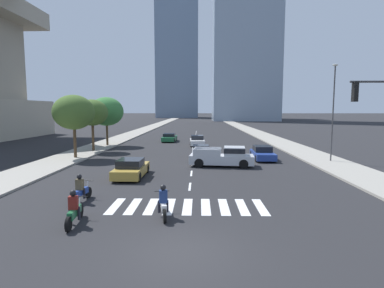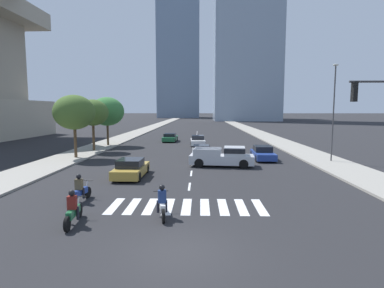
{
  "view_description": "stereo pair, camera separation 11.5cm",
  "coord_description": "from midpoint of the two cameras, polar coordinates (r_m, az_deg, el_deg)",
  "views": [
    {
      "loc": [
        0.55,
        -9.88,
        4.77
      ],
      "look_at": [
        0.0,
        14.94,
        2.0
      ],
      "focal_mm": 28.9,
      "sensor_mm": 36.0,
      "label": 1
    },
    {
      "loc": [
        0.66,
        -9.88,
        4.77
      ],
      "look_at": [
        0.0,
        14.94,
        2.0
      ],
      "focal_mm": 28.9,
      "sensor_mm": 36.0,
      "label": 2
    }
  ],
  "objects": [
    {
      "name": "ground_plane",
      "position": [
        10.99,
        -1.89,
        -19.37
      ],
      "size": [
        800.0,
        800.0,
        0.0
      ],
      "primitive_type": "plane",
      "color": "#232326"
    },
    {
      "name": "sidewalk_east",
      "position": [
        41.81,
        17.69,
        -0.38
      ],
      "size": [
        4.0,
        260.0,
        0.15
      ],
      "primitive_type": "cube",
      "color": "gray",
      "rests_on": "ground"
    },
    {
      "name": "sidewalk_west",
      "position": [
        42.16,
        -16.23,
        -0.28
      ],
      "size": [
        4.0,
        260.0,
        0.15
      ],
      "primitive_type": "cube",
      "color": "gray",
      "rests_on": "ground"
    },
    {
      "name": "crosswalk_near",
      "position": [
        15.58,
        -0.79,
        -11.45
      ],
      "size": [
        7.65,
        2.63,
        0.01
      ],
      "color": "silver",
      "rests_on": "ground"
    },
    {
      "name": "lane_divider_center",
      "position": [
        43.09,
        0.72,
        0.02
      ],
      "size": [
        0.14,
        50.0,
        0.01
      ],
      "color": "silver",
      "rests_on": "ground"
    },
    {
      "name": "motorcycle_lead",
      "position": [
        14.08,
        -5.32,
        -10.96
      ],
      "size": [
        0.76,
        2.17,
        1.49
      ],
      "rotation": [
        0.0,
        0.0,
        1.76
      ],
      "color": "black",
      "rests_on": "ground"
    },
    {
      "name": "motorcycle_trailing",
      "position": [
        14.04,
        -20.86,
        -11.42
      ],
      "size": [
        0.7,
        2.21,
        1.49
      ],
      "rotation": [
        0.0,
        0.0,
        1.66
      ],
      "color": "black",
      "rests_on": "ground"
    },
    {
      "name": "motorcycle_third",
      "position": [
        17.15,
        -19.77,
        -8.15
      ],
      "size": [
        0.7,
        2.1,
        1.49
      ],
      "rotation": [
        0.0,
        0.0,
        1.43
      ],
      "color": "black",
      "rests_on": "ground"
    },
    {
      "name": "pickup_truck",
      "position": [
        26.17,
        6.19,
        -2.37
      ],
      "size": [
        5.51,
        2.45,
        1.67
      ],
      "rotation": [
        0.0,
        0.0,
        -0.11
      ],
      "color": "#B7BABF",
      "rests_on": "ground"
    },
    {
      "name": "sedan_white_0",
      "position": [
        41.19,
        1.14,
        0.57
      ],
      "size": [
        2.02,
        4.44,
        1.34
      ],
      "rotation": [
        0.0,
        0.0,
        -1.53
      ],
      "color": "silver",
      "rests_on": "ground"
    },
    {
      "name": "sedan_silver_1",
      "position": [
        31.01,
        1.83,
        -1.43
      ],
      "size": [
        1.88,
        4.45,
        1.21
      ],
      "rotation": [
        0.0,
        0.0,
        -1.55
      ],
      "color": "#B7BABF",
      "rests_on": "ground"
    },
    {
      "name": "sedan_blue_2",
      "position": [
        30.43,
        13.04,
        -1.7
      ],
      "size": [
        1.9,
        4.4,
        1.29
      ],
      "rotation": [
        0.0,
        0.0,
        -1.58
      ],
      "color": "navy",
      "rests_on": "ground"
    },
    {
      "name": "sedan_gold_3",
      "position": [
        22.41,
        -11.05,
        -4.48
      ],
      "size": [
        1.96,
        4.39,
        1.31
      ],
      "rotation": [
        0.0,
        0.0,
        1.55
      ],
      "color": "#B28E38",
      "rests_on": "ground"
    },
    {
      "name": "sedan_green_4",
      "position": [
        46.37,
        -4.0,
        1.16
      ],
      "size": [
        2.05,
        4.44,
        1.22
      ],
      "rotation": [
        0.0,
        0.0,
        1.53
      ],
      "color": "#1E6038",
      "rests_on": "ground"
    },
    {
      "name": "street_lamp_east",
      "position": [
        30.44,
        24.79,
        6.36
      ],
      "size": [
        0.5,
        0.24,
        8.62
      ],
      "color": "#3F3F42",
      "rests_on": "sidewalk_east"
    },
    {
      "name": "street_tree_nearest",
      "position": [
        31.83,
        -20.83,
        5.48
      ],
      "size": [
        3.91,
        3.91,
        6.03
      ],
      "color": "#4C3823",
      "rests_on": "sidewalk_west"
    },
    {
      "name": "street_tree_second",
      "position": [
        36.65,
        -17.76,
        5.52
      ],
      "size": [
        3.48,
        3.48,
        5.77
      ],
      "color": "#4C3823",
      "rests_on": "sidewalk_west"
    },
    {
      "name": "street_tree_third",
      "position": [
        41.78,
        -15.32,
        5.8
      ],
      "size": [
        4.36,
        4.36,
        6.23
      ],
      "color": "#4C3823",
      "rests_on": "sidewalk_west"
    },
    {
      "name": "office_tower_left_skyline",
      "position": [
        192.65,
        -2.44,
        19.84
      ],
      "size": [
        24.21,
        21.68,
        108.73
      ],
      "color": "slate",
      "rests_on": "ground"
    }
  ]
}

